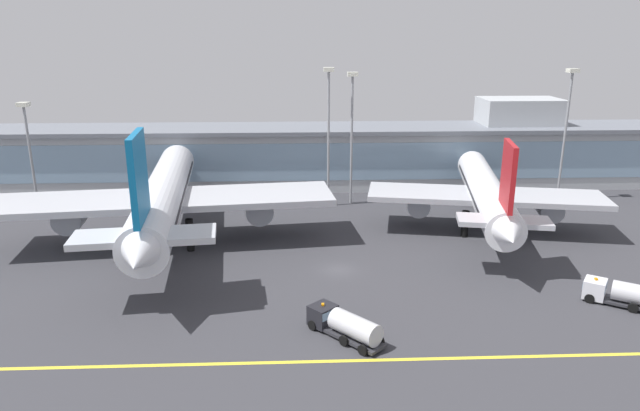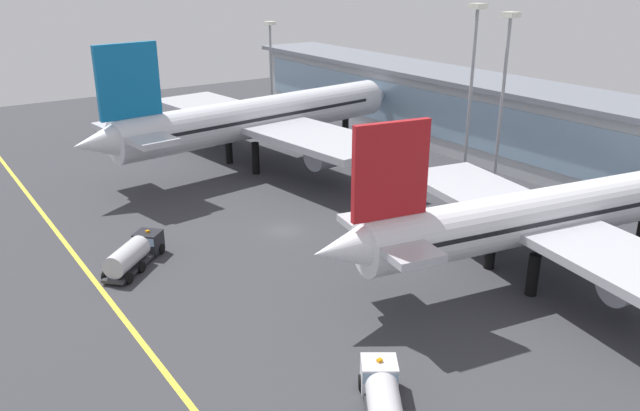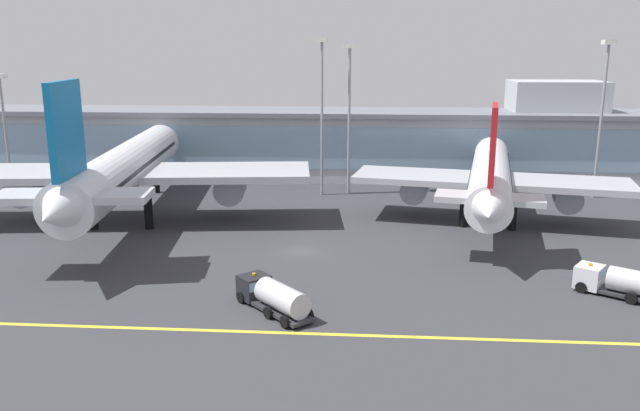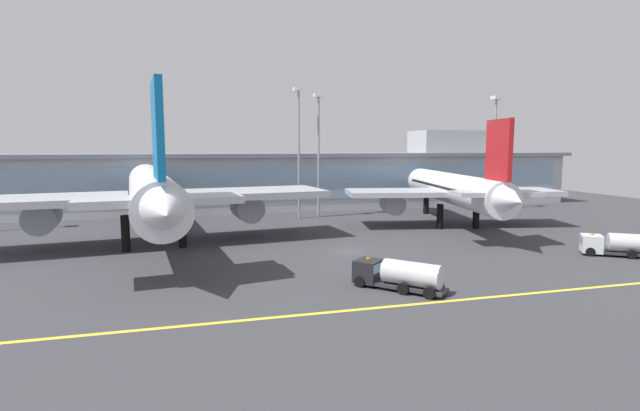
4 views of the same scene
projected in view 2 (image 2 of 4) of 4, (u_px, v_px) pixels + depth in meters
name	position (u px, v px, depth m)	size (l,w,h in m)	color
ground_plane	(283.00, 231.00, 74.09)	(189.94, 189.94, 0.00)	#38383D
taxiway_centreline_stripe	(94.00, 280.00, 62.35)	(151.95, 0.50, 0.01)	yellow
terminal_building	(542.00, 128.00, 94.03)	(138.67, 14.00, 17.44)	#ADB2B7
airliner_near_left	(259.00, 118.00, 96.47)	(50.28, 57.28, 20.03)	black
airliner_near_right	(539.00, 217.00, 61.17)	(37.35, 47.53, 17.35)	black
fuel_tanker_truck	(135.00, 252.00, 64.95)	(7.91, 8.29, 2.90)	black
baggage_tug_near	(383.00, 399.00, 42.87)	(8.82, 7.15, 2.90)	black
apron_light_mast_west	(504.00, 78.00, 81.80)	(1.80, 1.80, 23.74)	gray
apron_light_mast_centre	(271.00, 54.00, 124.45)	(1.80, 1.80, 19.06)	gray
apron_light_mast_east	(472.00, 71.00, 84.12)	(1.80, 1.80, 24.63)	gray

